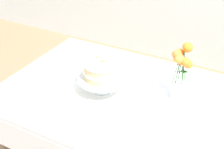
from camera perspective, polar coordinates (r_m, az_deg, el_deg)
name	(u,v)px	position (r m, az deg, el deg)	size (l,w,h in m)	color
dining_table	(116,105)	(1.78, 0.85, -6.16)	(1.40, 1.00, 0.74)	white
linen_napkin	(102,91)	(1.74, -1.92, -3.27)	(0.32, 0.32, 0.00)	white
cake_stand	(102,80)	(1.70, -1.97, -1.03)	(0.29, 0.29, 0.10)	silver
layer_cake	(102,69)	(1.66, -2.01, 1.11)	(0.22, 0.22, 0.12)	beige
flower_vase	(180,72)	(1.64, 13.40, 0.54)	(0.11, 0.11, 0.35)	silver
teacup	(58,101)	(1.65, -10.78, -5.15)	(0.13, 0.13, 0.06)	white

